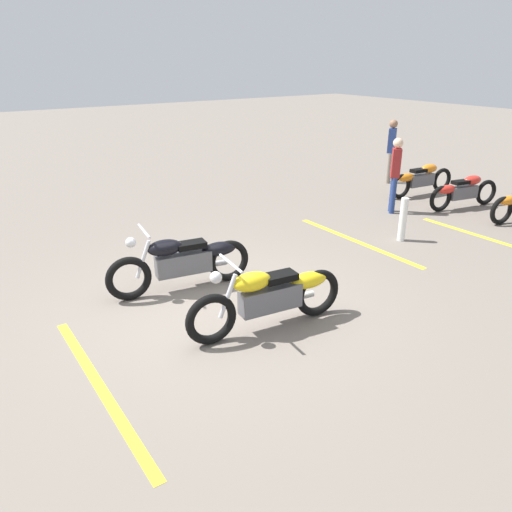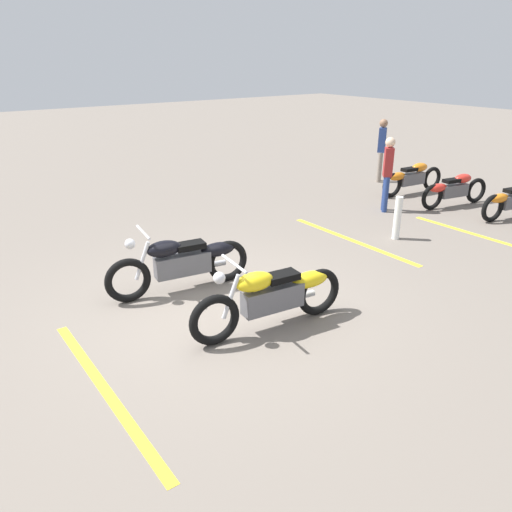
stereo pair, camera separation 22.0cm
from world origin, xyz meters
TOP-DOWN VIEW (x-y plane):
  - ground_plane at (0.00, 0.00)m, footprint 60.00×60.00m
  - motorcycle_bright_foreground at (0.29, -0.84)m, footprint 2.23×0.62m
  - motorcycle_dark_foreground at (-0.10, 0.83)m, footprint 2.22×0.64m
  - motorcycle_row_right at (7.16, 1.10)m, footprint 1.98×0.48m
  - motorcycle_row_far_right at (7.32, 2.41)m, footprint 2.04×0.36m
  - bystander_near_row at (5.59, 1.80)m, footprint 0.29×0.30m
  - bystander_secondary at (7.71, 3.79)m, footprint 0.31×0.29m
  - bollard_post at (4.31, 0.42)m, footprint 0.14×0.14m
  - parking_stripe_near at (-1.98, -0.83)m, footprint 0.14×3.20m
  - parking_stripe_mid at (3.56, 0.85)m, footprint 0.14×3.20m
  - parking_stripe_far at (5.79, -0.57)m, footprint 0.14×3.20m

SIDE VIEW (x-z plane):
  - ground_plane at x=0.00m, z-range 0.00..0.00m
  - parking_stripe_near at x=-1.98m, z-range 0.00..0.01m
  - parking_stripe_mid at x=3.56m, z-range 0.00..0.01m
  - parking_stripe_far at x=5.79m, z-range 0.00..0.01m
  - motorcycle_row_right at x=7.16m, z-range 0.03..0.78m
  - motorcycle_row_far_right at x=7.32m, z-range 0.04..0.80m
  - bollard_post at x=4.31m, z-range 0.00..0.84m
  - motorcycle_bright_foreground at x=0.29m, z-range -0.06..0.98m
  - motorcycle_dark_foreground at x=-0.10m, z-range -0.06..0.98m
  - bystander_near_row at x=5.59m, z-range 0.10..1.76m
  - bystander_secondary at x=7.71m, z-range 0.10..1.82m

